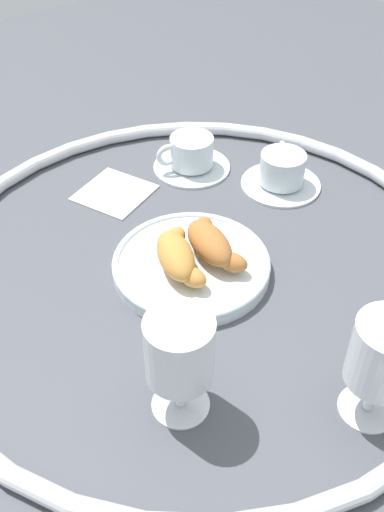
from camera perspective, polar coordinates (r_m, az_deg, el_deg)
name	(u,v)px	position (r m, az deg, el deg)	size (l,w,h in m)	color
ground_plane	(198,268)	(0.87, 0.53, -1.12)	(2.20, 2.20, 0.00)	#4C4F56
table_chrome_rim	(198,262)	(0.87, 0.53, -0.53)	(0.79, 0.79, 0.02)	silver
pastry_plate	(192,265)	(0.86, 0.00, -0.89)	(0.23, 0.23, 0.02)	silver
croissant_large	(176,255)	(0.83, -1.49, 0.12)	(0.13, 0.09, 0.04)	#CC893D
croissant_small	(211,243)	(0.85, 1.86, 1.21)	(0.14, 0.08, 0.04)	#AD6B33
coffee_cup_near	(191,156)	(1.07, -0.09, 9.49)	(0.14, 0.14, 0.06)	silver
coffee_cup_far	(282,172)	(1.04, 8.51, 7.87)	(0.14, 0.14, 0.06)	silver
juice_glass_left	(384,358)	(0.67, 17.72, -9.14)	(0.08, 0.08, 0.14)	white
juice_glass_right	(180,352)	(0.64, -1.18, -9.07)	(0.08, 0.08, 0.14)	white
folded_napkin	(116,192)	(1.03, -7.25, 6.07)	(0.11, 0.11, 0.01)	silver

